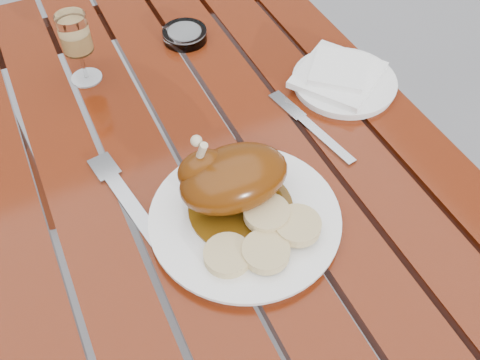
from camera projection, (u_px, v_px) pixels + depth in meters
name	position (u px, v px, depth m)	size (l,w,h in m)	color
ground	(217.00, 321.00, 1.54)	(60.00, 60.00, 0.00)	slate
table	(212.00, 251.00, 1.25)	(0.80, 1.20, 0.75)	maroon
dinner_plate	(245.00, 219.00, 0.84)	(0.30, 0.30, 0.02)	white
roast_duck	(230.00, 178.00, 0.81)	(0.17, 0.17, 0.13)	#5B380A
bread_dumplings	(265.00, 236.00, 0.79)	(0.18, 0.13, 0.03)	#D3BD81
wine_glass	(79.00, 49.00, 1.01)	(0.06, 0.06, 0.14)	#DEB065
side_plate	(344.00, 82.00, 1.05)	(0.20, 0.20, 0.02)	white
napkin	(338.00, 75.00, 1.04)	(0.16, 0.15, 0.01)	white
ashtray	(185.00, 35.00, 1.14)	(0.09, 0.09, 0.02)	#B2B7BC
fork	(129.00, 202.00, 0.87)	(0.02, 0.20, 0.01)	gray
knife	(317.00, 132.00, 0.97)	(0.02, 0.19, 0.01)	gray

